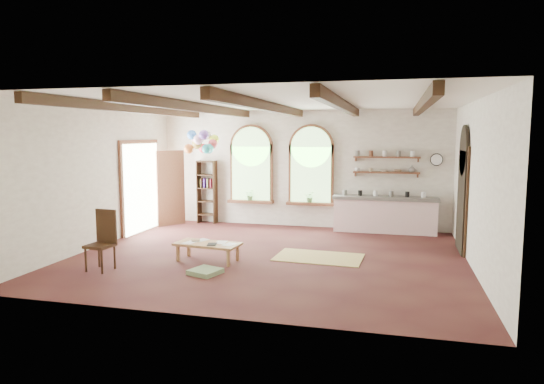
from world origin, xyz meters
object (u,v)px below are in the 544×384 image
(coffee_table, at_px, (208,245))
(balloon_cluster, at_px, (202,142))
(side_chair, at_px, (101,253))
(kitchen_counter, at_px, (385,214))

(coffee_table, bearing_deg, balloon_cluster, 113.81)
(coffee_table, xyz_separation_m, side_chair, (-1.71, -1.09, -0.00))
(balloon_cluster, bearing_deg, kitchen_counter, 10.81)
(coffee_table, xyz_separation_m, balloon_cluster, (-1.32, 2.98, 2.01))
(coffee_table, distance_m, balloon_cluster, 3.83)
(balloon_cluster, bearing_deg, coffee_table, -66.19)
(side_chair, height_order, balloon_cluster, balloon_cluster)
(side_chair, relative_size, balloon_cluster, 0.98)
(kitchen_counter, bearing_deg, balloon_cluster, -169.19)
(side_chair, xyz_separation_m, balloon_cluster, (0.39, 4.08, 2.01))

